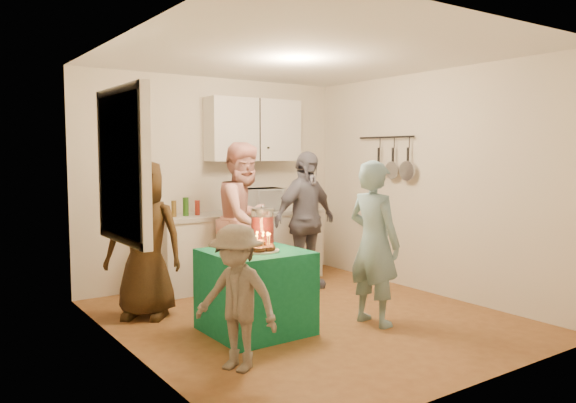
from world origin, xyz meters
TOP-DOWN VIEW (x-y plane):
  - floor at (0.00, 0.00)m, footprint 4.00×4.00m
  - ceiling at (0.00, 0.00)m, footprint 4.00×4.00m
  - back_wall at (0.00, 2.00)m, footprint 3.60×3.60m
  - left_wall at (-1.80, 0.00)m, footprint 4.00×4.00m
  - right_wall at (1.80, 0.00)m, footprint 4.00×4.00m
  - window_night at (-1.77, 0.30)m, footprint 0.04×1.00m
  - counter at (0.20, 1.70)m, footprint 2.20×0.58m
  - countertop at (0.20, 1.70)m, footprint 2.24×0.62m
  - upper_cabinet at (0.50, 1.85)m, footprint 1.30×0.30m
  - pot_rack at (1.72, 0.70)m, footprint 0.12×1.00m
  - microwave at (0.52, 1.70)m, footprint 0.57×0.42m
  - party_table at (-0.66, -0.07)m, footprint 0.85×0.85m
  - donut_cake at (-0.66, -0.12)m, footprint 0.38×0.38m
  - punch_jar at (-0.44, 0.15)m, footprint 0.22×0.22m
  - man_birthday at (0.40, -0.52)m, footprint 0.44×0.62m
  - woman_back_left at (-1.33, 0.96)m, footprint 0.93×0.89m
  - woman_back_center at (-0.06, 1.13)m, footprint 1.06×0.96m
  - woman_back_right at (0.72, 1.01)m, footprint 1.04×0.58m
  - child_near_left at (-1.26, -0.78)m, footprint 0.69×0.83m

SIDE VIEW (x-z plane):
  - floor at x=0.00m, z-range 0.00..0.00m
  - party_table at x=-0.66m, z-range 0.00..0.76m
  - counter at x=0.20m, z-range 0.00..0.86m
  - child_near_left at x=-1.26m, z-range 0.00..1.12m
  - man_birthday at x=0.40m, z-range 0.00..1.59m
  - woman_back_left at x=-1.33m, z-range 0.00..1.59m
  - woman_back_right at x=0.72m, z-range 0.00..1.68m
  - donut_cake at x=-0.66m, z-range 0.76..0.94m
  - countertop at x=0.20m, z-range 0.86..0.91m
  - woman_back_center at x=-0.06m, z-range 0.00..1.77m
  - punch_jar at x=-0.44m, z-range 0.76..1.10m
  - microwave at x=0.52m, z-range 0.91..1.20m
  - back_wall at x=0.00m, z-range 1.30..1.30m
  - left_wall at x=-1.80m, z-range 1.30..1.30m
  - right_wall at x=1.80m, z-range 1.30..1.30m
  - window_night at x=-1.77m, z-range 0.95..2.15m
  - pot_rack at x=1.72m, z-range 1.30..1.90m
  - upper_cabinet at x=0.50m, z-range 1.55..2.35m
  - ceiling at x=0.00m, z-range 2.60..2.60m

